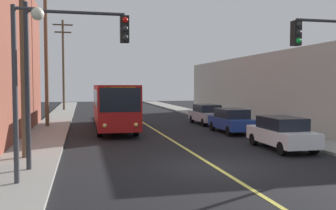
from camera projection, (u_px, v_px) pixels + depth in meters
ground_plane at (215, 167)px, 14.56m from camera, size 120.00×120.00×0.00m
sidewalk_left at (45, 137)px, 22.66m from camera, size 2.50×90.00×0.15m
sidewalk_right at (264, 130)px, 25.90m from camera, size 2.50×90.00×0.15m
lane_stripe_center at (149, 126)px, 29.15m from camera, size 0.16×60.00×0.01m
building_right_warehouse at (300, 89)px, 34.31m from camera, size 12.00×27.48×5.64m
city_bus at (113, 104)px, 27.24m from camera, size 2.68×12.18×3.20m
parked_car_white at (282, 133)px, 18.54m from camera, size 1.89×4.43×1.62m
parked_car_blue at (232, 120)px, 24.97m from camera, size 1.82×4.40×1.62m
parked_car_silver at (207, 114)px, 30.44m from camera, size 1.87×4.42×1.62m
utility_pole_near at (23, 24)px, 15.51m from camera, size 2.40×0.28×10.19m
utility_pole_mid at (46, 38)px, 27.43m from camera, size 2.40×0.28×11.91m
utility_pole_far at (63, 61)px, 45.90m from camera, size 2.40×0.28×11.01m
traffic_signal_left_corner at (71, 55)px, 13.66m from camera, size 3.75×0.48×6.00m
street_lamp_left at (22, 68)px, 11.50m from camera, size 0.98×0.40×5.50m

